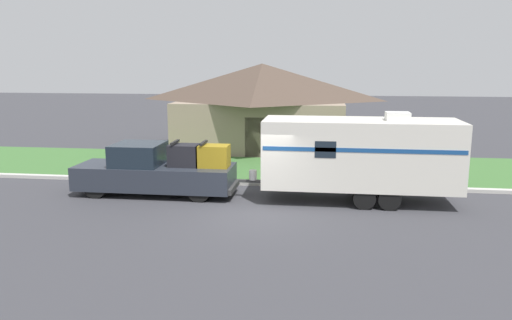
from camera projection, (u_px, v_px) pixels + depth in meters
ground_plane at (253, 213)px, 16.41m from camera, size 120.00×120.00×0.00m
curb_strip at (266, 184)px, 20.04m from camera, size 80.00×0.30×0.14m
lawn_strip at (275, 167)px, 23.60m from camera, size 80.00×7.00×0.03m
house_across_street at (262, 105)px, 28.50m from camera, size 9.91×6.98×4.80m
pickup_truck at (157, 171)px, 18.58m from camera, size 5.97×1.97×2.03m
travel_trailer at (360, 154)px, 17.46m from camera, size 7.68×2.27×3.20m
mailbox at (435, 160)px, 19.63m from camera, size 0.48×0.20×1.40m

